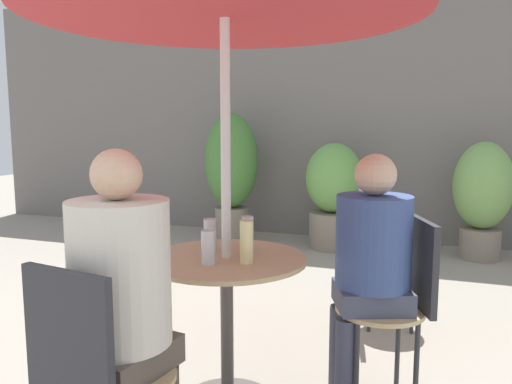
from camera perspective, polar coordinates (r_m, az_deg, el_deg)
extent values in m
cube|color=slate|center=(5.93, 10.39, 9.17)|extent=(10.00, 0.06, 3.00)
cylinder|color=#514C47|center=(2.42, -3.32, -15.77)|extent=(0.06, 0.06, 0.69)
cylinder|color=tan|center=(2.30, -3.39, -7.66)|extent=(0.73, 0.73, 0.02)
cylinder|color=#514C47|center=(4.20, -14.56, -10.85)|extent=(0.46, 0.46, 0.01)
cylinder|color=#514C47|center=(4.11, -14.72, -6.20)|extent=(0.06, 0.06, 0.69)
cylinder|color=tan|center=(4.04, -14.88, -1.32)|extent=(0.70, 0.70, 0.02)
cylinder|color=tan|center=(1.86, -15.79, -19.79)|extent=(0.41, 0.41, 0.02)
cube|color=#2D2D33|center=(1.66, -20.71, -15.26)|extent=(0.35, 0.08, 0.41)
cylinder|color=tan|center=(2.46, 13.97, -12.87)|extent=(0.41, 0.41, 0.02)
cylinder|color=#2D2D33|center=(2.47, 17.83, -18.91)|extent=(0.02, 0.02, 0.46)
cylinder|color=#2D2D33|center=(2.70, 15.89, -16.47)|extent=(0.02, 0.02, 0.46)
cylinder|color=#2D2D33|center=(2.40, 11.40, -19.50)|extent=(0.02, 0.02, 0.46)
cylinder|color=#2D2D33|center=(2.64, 10.07, -16.90)|extent=(0.02, 0.02, 0.46)
cube|color=#2D2D33|center=(2.45, 18.38, -7.78)|extent=(0.15, 0.34, 0.41)
cylinder|color=tan|center=(3.42, 14.98, -7.11)|extent=(0.41, 0.41, 0.02)
cylinder|color=#2D2D33|center=(3.59, 12.40, -10.25)|extent=(0.02, 0.02, 0.46)
cylinder|color=#2D2D33|center=(3.34, 12.84, -11.65)|extent=(0.02, 0.02, 0.46)
cylinder|color=#2D2D33|center=(3.63, 16.68, -10.22)|extent=(0.02, 0.02, 0.46)
cylinder|color=#2D2D33|center=(3.38, 17.47, -11.58)|extent=(0.02, 0.02, 0.46)
cube|color=#2D2D33|center=(3.35, 11.95, -3.50)|extent=(0.11, 0.35, 0.41)
cube|color=brown|center=(1.86, -14.96, -17.69)|extent=(0.34, 0.36, 0.10)
cylinder|color=beige|center=(1.76, -15.29, -8.87)|extent=(0.34, 0.34, 0.49)
sphere|color=#DBAD89|center=(1.70, -15.67, 1.96)|extent=(0.17, 0.17, 0.17)
cylinder|color=#42475B|center=(2.58, 9.53, -17.49)|extent=(0.10, 0.10, 0.45)
cylinder|color=#42475B|center=(2.45, 10.25, -19.00)|extent=(0.10, 0.10, 0.45)
cube|color=#42475B|center=(2.43, 13.09, -11.56)|extent=(0.41, 0.39, 0.10)
cylinder|color=#384C84|center=(2.36, 13.28, -5.50)|extent=(0.34, 0.34, 0.42)
sphere|color=#DBAD89|center=(2.31, 13.51, 1.94)|extent=(0.19, 0.19, 0.19)
cylinder|color=silver|center=(2.37, -0.98, -4.83)|extent=(0.06, 0.06, 0.17)
cylinder|color=silver|center=(2.39, -5.26, -4.92)|extent=(0.06, 0.06, 0.16)
cylinder|color=silver|center=(2.17, -5.49, -6.31)|extent=(0.06, 0.06, 0.15)
cylinder|color=beige|center=(2.18, -1.08, -5.71)|extent=(0.06, 0.06, 0.19)
cylinder|color=slate|center=(5.81, -2.77, -3.65)|extent=(0.39, 0.39, 0.38)
ellipsoid|color=#427533|center=(5.71, -2.82, 3.60)|extent=(0.61, 0.61, 1.08)
cylinder|color=slate|center=(5.50, 8.78, -4.32)|extent=(0.52, 0.52, 0.39)
ellipsoid|color=#609947|center=(5.42, 8.90, 1.60)|extent=(0.61, 0.61, 0.75)
cylinder|color=slate|center=(5.48, 24.20, -5.40)|extent=(0.39, 0.39, 0.31)
ellipsoid|color=#709E51|center=(5.38, 24.53, 0.69)|extent=(0.57, 0.57, 0.86)
cylinder|color=silver|center=(2.24, -3.45, 0.17)|extent=(0.04, 0.04, 2.06)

